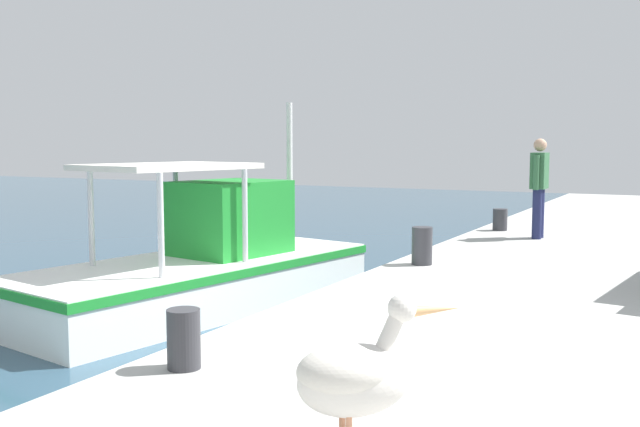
% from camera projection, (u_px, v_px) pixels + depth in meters
% --- Properties ---
extents(fishing_boat_third, '(6.02, 3.12, 3.12)m').
position_uv_depth(fishing_boat_third, '(203.00, 266.00, 10.74)').
color(fishing_boat_third, white).
rests_on(fishing_boat_third, ground).
extents(pelican, '(0.81, 0.84, 0.82)m').
position_uv_depth(pelican, '(354.00, 373.00, 3.88)').
color(pelican, tan).
rests_on(pelican, quay_pier).
extents(fisherman_standing, '(0.62, 0.25, 1.72)m').
position_uv_depth(fisherman_standing, '(539.00, 183.00, 12.35)').
color(fisherman_standing, '#1E234C').
rests_on(fisherman_standing, quay_pier).
extents(mooring_bollard_second, '(0.24, 0.24, 0.44)m').
position_uv_depth(mooring_bollard_second, '(184.00, 339.00, 5.23)').
color(mooring_bollard_second, '#333338').
rests_on(mooring_bollard_second, quay_pier).
extents(mooring_bollard_third, '(0.28, 0.28, 0.51)m').
position_uv_depth(mooring_bollard_third, '(422.00, 246.00, 9.73)').
color(mooring_bollard_third, '#333338').
rests_on(mooring_bollard_third, quay_pier).
extents(mooring_bollard_fourth, '(0.27, 0.27, 0.41)m').
position_uv_depth(mooring_bollard_fourth, '(500.00, 220.00, 13.56)').
color(mooring_bollard_fourth, '#333338').
rests_on(mooring_bollard_fourth, quay_pier).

